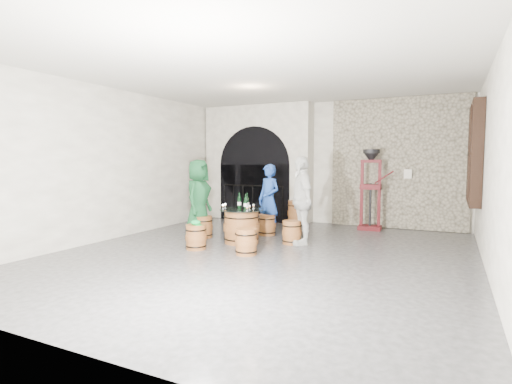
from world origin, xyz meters
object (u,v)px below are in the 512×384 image
at_px(person_green, 198,198).
at_px(wine_bottle_center, 246,203).
at_px(barrel_stool_left, 204,227).
at_px(person_white, 301,200).
at_px(barrel_stool_near_left, 196,237).
at_px(barrel_stool_far, 267,225).
at_px(person_blue, 269,199).
at_px(wine_bottle_right, 247,202).
at_px(wine_bottle_left, 239,202).
at_px(barrel_stool_near_right, 246,242).
at_px(side_barrel, 297,213).
at_px(barrel_stool_right, 292,232).
at_px(corking_press, 371,183).
at_px(barrel_table, 242,226).

xyz_separation_m(person_green, wine_bottle_center, (1.29, -0.23, -0.03)).
xyz_separation_m(barrel_stool_left, person_white, (2.13, 0.28, 0.65)).
bearing_deg(barrel_stool_near_left, barrel_stool_left, 116.24).
distance_m(barrel_stool_far, person_blue, 0.57).
relative_size(barrel_stool_left, wine_bottle_center, 1.44).
distance_m(barrel_stool_left, wine_bottle_right, 1.23).
bearing_deg(person_green, person_white, -91.90).
bearing_deg(person_blue, barrel_stool_left, -118.22).
height_order(barrel_stool_far, barrel_stool_near_left, same).
bearing_deg(wine_bottle_left, person_green, 176.60).
bearing_deg(person_green, person_blue, -62.39).
height_order(barrel_stool_near_right, person_white, person_white).
distance_m(barrel_stool_far, person_green, 1.64).
xyz_separation_m(wine_bottle_right, side_barrel, (0.15, 2.52, -0.51)).
bearing_deg(person_white, person_blue, -158.16).
bearing_deg(side_barrel, person_green, -118.83).
relative_size(barrel_stool_left, barrel_stool_near_left, 1.00).
bearing_deg(side_barrel, barrel_stool_right, -72.01).
height_order(barrel_stool_right, person_blue, person_blue).
relative_size(barrel_stool_near_left, wine_bottle_center, 1.44).
relative_size(wine_bottle_center, side_barrel, 0.51).
relative_size(barrel_stool_right, person_green, 0.28).
bearing_deg(barrel_stool_left, wine_bottle_center, -10.57).
height_order(barrel_stool_left, corking_press, corking_press).
distance_m(barrel_table, barrel_stool_near_left, 1.03).
height_order(barrel_stool_right, person_white, person_white).
bearing_deg(wine_bottle_left, barrel_table, -44.34).
distance_m(barrel_stool_far, side_barrel, 1.63).
relative_size(barrel_stool_left, barrel_stool_near_right, 1.00).
xyz_separation_m(barrel_stool_left, person_blue, (1.13, 0.95, 0.56)).
xyz_separation_m(wine_bottle_left, wine_bottle_right, (0.17, 0.02, 0.00)).
bearing_deg(person_green, barrel_stool_near_left, -156.68).
xyz_separation_m(barrel_stool_far, barrel_stool_near_right, (0.44, -1.87, 0.00)).
relative_size(person_green, corking_press, 0.87).
distance_m(barrel_stool_left, side_barrel, 2.78).
distance_m(barrel_stool_right, wine_bottle_center, 1.10).
height_order(wine_bottle_left, side_barrel, wine_bottle_left).
distance_m(person_green, person_blue, 1.57).
distance_m(barrel_stool_right, person_white, 0.68).
xyz_separation_m(barrel_stool_right, wine_bottle_center, (-0.82, -0.43, 0.59)).
height_order(wine_bottle_left, corking_press, corking_press).
relative_size(wine_bottle_right, side_barrel, 0.51).
xyz_separation_m(person_blue, person_white, (1.01, -0.66, 0.09)).
relative_size(barrel_stool_right, barrel_stool_near_left, 1.00).
bearing_deg(barrel_stool_near_right, corking_press, 67.16).
bearing_deg(side_barrel, barrel_stool_left, -116.04).
xyz_separation_m(barrel_table, barrel_stool_near_right, (0.55, -0.86, -0.11)).
xyz_separation_m(barrel_stool_near_right, person_blue, (-0.43, 1.95, 0.56)).
bearing_deg(barrel_stool_near_left, barrel_table, 60.50).
bearing_deg(barrel_stool_near_right, wine_bottle_right, 116.31).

